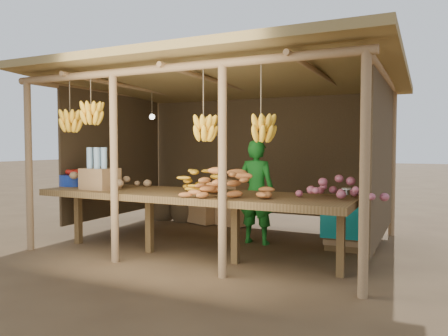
% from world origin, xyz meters
% --- Properties ---
extents(ground, '(60.00, 60.00, 0.00)m').
position_xyz_m(ground, '(0.00, 0.00, 0.00)').
color(ground, brown).
rests_on(ground, ground).
extents(stall_structure, '(4.70, 3.50, 2.43)m').
position_xyz_m(stall_structure, '(-0.03, -0.13, 1.90)').
color(stall_structure, '#9B7650').
rests_on(stall_structure, ground).
extents(counter, '(3.90, 1.05, 0.80)m').
position_xyz_m(counter, '(0.00, -0.95, 0.74)').
color(counter, brown).
rests_on(counter, ground).
extents(potato_heap, '(1.04, 0.69, 0.37)m').
position_xyz_m(potato_heap, '(-1.36, -0.85, 0.98)').
color(potato_heap, olive).
rests_on(potato_heap, counter).
extents(sweet_potato_heap, '(0.98, 0.66, 0.36)m').
position_xyz_m(sweet_potato_heap, '(0.65, -1.21, 0.98)').
color(sweet_potato_heap, '#C16D31').
rests_on(sweet_potato_heap, counter).
extents(onion_heap, '(0.98, 0.68, 0.36)m').
position_xyz_m(onion_heap, '(1.77, -0.86, 0.98)').
color(onion_heap, '#B45769').
rests_on(onion_heap, counter).
extents(banana_pile, '(0.70, 0.58, 0.35)m').
position_xyz_m(banana_pile, '(0.09, -0.83, 0.97)').
color(banana_pile, yellow).
rests_on(banana_pile, counter).
extents(tomato_basin, '(0.44, 0.44, 0.23)m').
position_xyz_m(tomato_basin, '(-1.90, -0.89, 0.89)').
color(tomato_basin, navy).
rests_on(tomato_basin, counter).
extents(bottle_box, '(0.46, 0.38, 0.54)m').
position_xyz_m(bottle_box, '(-1.24, -1.13, 1.01)').
color(bottle_box, '#996F44').
rests_on(bottle_box, counter).
extents(vendor, '(0.53, 0.36, 1.45)m').
position_xyz_m(vendor, '(0.44, 0.11, 0.72)').
color(vendor, '#19721F').
rests_on(vendor, ground).
extents(tarp_crate, '(0.72, 0.63, 0.82)m').
position_xyz_m(tarp_crate, '(1.69, 0.38, 0.34)').
color(tarp_crate, brown).
rests_on(tarp_crate, ground).
extents(carton_stack, '(1.13, 0.52, 0.79)m').
position_xyz_m(carton_stack, '(-0.56, 1.16, 0.35)').
color(carton_stack, '#996F44').
rests_on(carton_stack, ground).
extents(burlap_sacks, '(0.96, 0.50, 0.68)m').
position_xyz_m(burlap_sacks, '(-1.60, 1.20, 0.29)').
color(burlap_sacks, '#4C3A23').
rests_on(burlap_sacks, ground).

